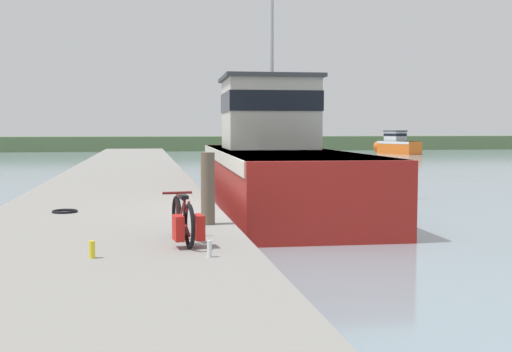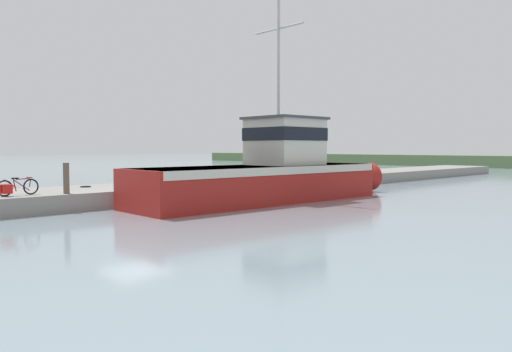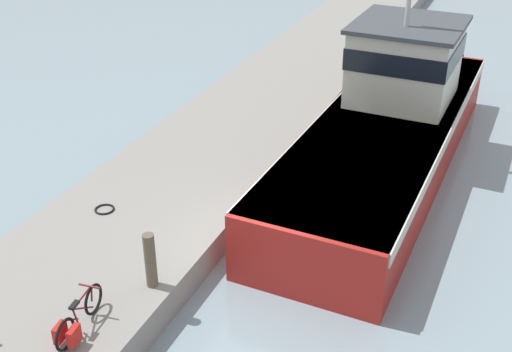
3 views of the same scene
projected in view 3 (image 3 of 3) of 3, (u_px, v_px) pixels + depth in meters
name	position (u px, v px, depth m)	size (l,w,h in m)	color
ground_plane	(261.00, 271.00, 14.62)	(320.00, 320.00, 0.00)	gray
dock_pier	(137.00, 226.00, 15.57)	(4.47, 80.00, 0.72)	gray
fishing_boat_main	(392.00, 120.00, 18.70)	(4.00, 15.38, 9.56)	maroon
bicycle_touring	(75.00, 322.00, 11.60)	(0.54, 1.61, 0.69)	black
mooring_post	(150.00, 260.00, 12.74)	(0.23, 0.23, 1.22)	brown
hose_coil	(105.00, 209.00, 15.54)	(0.48, 0.48, 0.05)	black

